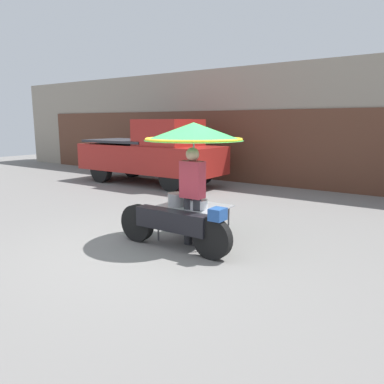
% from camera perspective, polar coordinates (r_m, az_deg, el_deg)
% --- Properties ---
extents(ground_plane, '(36.00, 36.00, 0.00)m').
position_cam_1_polar(ground_plane, '(6.08, -5.67, -8.80)').
color(ground_plane, slate).
extents(shopfront_building, '(28.00, 2.06, 3.80)m').
position_cam_1_polar(shopfront_building, '(12.81, 18.20, 9.52)').
color(shopfront_building, gray).
rests_on(shopfront_building, ground).
extents(vendor_motorcycle_cart, '(2.14, 1.65, 2.01)m').
position_cam_1_polar(vendor_motorcycle_cart, '(6.19, -0.23, 5.61)').
color(vendor_motorcycle_cart, black).
rests_on(vendor_motorcycle_cart, ground).
extents(vendor_person, '(0.38, 0.22, 1.62)m').
position_cam_1_polar(vendor_person, '(6.08, 0.07, 0.11)').
color(vendor_person, '#2D2D33').
rests_on(vendor_person, ground).
extents(pickup_truck, '(5.08, 1.78, 2.10)m').
position_cam_1_polar(pickup_truck, '(12.36, -6.02, 5.91)').
color(pickup_truck, black).
rests_on(pickup_truck, ground).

